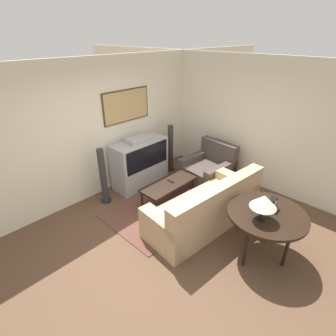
{
  "coord_description": "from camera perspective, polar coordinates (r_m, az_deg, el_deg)",
  "views": [
    {
      "loc": [
        -2.44,
        -2.25,
        3.06
      ],
      "look_at": [
        0.76,
        0.82,
        0.75
      ],
      "focal_mm": 28.0,
      "sensor_mm": 36.0,
      "label": 1
    }
  ],
  "objects": [
    {
      "name": "remote",
      "position": [
        5.18,
        0.57,
        -2.83
      ],
      "size": [
        0.06,
        0.16,
        0.02
      ],
      "color": "black",
      "rests_on": "coffee_table"
    },
    {
      "name": "armchair",
      "position": [
        5.98,
        8.73,
        -0.46
      ],
      "size": [
        1.03,
        1.01,
        0.89
      ],
      "rotation": [
        0.0,
        0.0,
        -1.65
      ],
      "color": "#473D38",
      "rests_on": "ground_plane"
    },
    {
      "name": "wall_back",
      "position": [
        5.3,
        -16.17,
        7.63
      ],
      "size": [
        12.0,
        0.1,
        2.7
      ],
      "color": "beige",
      "rests_on": "ground_plane"
    },
    {
      "name": "tv",
      "position": [
        5.76,
        -6.11,
        1.21
      ],
      "size": [
        1.23,
        0.54,
        1.11
      ],
      "color": "#9E9EA3",
      "rests_on": "ground_plane"
    },
    {
      "name": "couch",
      "position": [
        4.65,
        8.21,
        -8.92
      ],
      "size": [
        2.21,
        1.05,
        0.93
      ],
      "rotation": [
        0.0,
        0.0,
        3.05
      ],
      "color": "tan",
      "rests_on": "ground_plane"
    },
    {
      "name": "ground_plane",
      "position": [
        4.52,
        0.84,
        -15.18
      ],
      "size": [
        12.0,
        12.0,
        0.0
      ],
      "primitive_type": "plane",
      "color": "brown"
    },
    {
      "name": "console_table",
      "position": [
        4.1,
        20.71,
        -9.87
      ],
      "size": [
        1.13,
        1.13,
        0.76
      ],
      "color": "black",
      "rests_on": "ground_plane"
    },
    {
      "name": "speaker_tower_right",
      "position": [
        6.33,
        0.53,
        4.1
      ],
      "size": [
        0.22,
        0.22,
        1.15
      ],
      "color": "black",
      "rests_on": "ground_plane"
    },
    {
      "name": "wall_right",
      "position": [
        5.8,
        19.19,
        8.83
      ],
      "size": [
        0.06,
        12.0,
        2.7
      ],
      "color": "beige",
      "rests_on": "ground_plane"
    },
    {
      "name": "speaker_tower_left",
      "position": [
        5.25,
        -13.91,
        -2.0
      ],
      "size": [
        0.22,
        0.22,
        1.15
      ],
      "color": "black",
      "rests_on": "ground_plane"
    },
    {
      "name": "area_rug",
      "position": [
        5.25,
        -0.1,
        -8.11
      ],
      "size": [
        2.35,
        1.46,
        0.01
      ],
      "color": "brown",
      "rests_on": "ground_plane"
    },
    {
      "name": "mantel_clock",
      "position": [
        4.13,
        21.74,
        -7.2
      ],
      "size": [
        0.15,
        0.1,
        0.17
      ],
      "color": "black",
      "rests_on": "console_table"
    },
    {
      "name": "coffee_table",
      "position": [
        5.15,
        0.15,
        -3.75
      ],
      "size": [
        1.17,
        0.48,
        0.44
      ],
      "color": "black",
      "rests_on": "ground_plane"
    },
    {
      "name": "table_lamp",
      "position": [
        3.75,
        20.15,
        -6.87
      ],
      "size": [
        0.36,
        0.36,
        0.38
      ],
      "color": "black",
      "rests_on": "console_table"
    }
  ]
}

